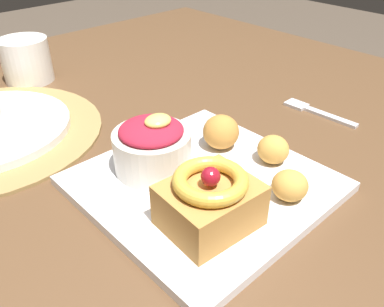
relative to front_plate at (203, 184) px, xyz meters
The scene contains 9 objects.
dining_table 0.21m from the front_plate, 87.79° to the left, with size 1.20×1.03×0.73m.
front_plate is the anchor object (origin of this frame).
cake_slice 0.08m from the front_plate, 129.90° to the right, with size 0.10×0.08×0.07m.
berry_ramekin 0.08m from the front_plate, 115.28° to the left, with size 0.09×0.09×0.07m.
fritter_front 0.10m from the front_plate, 19.08° to the right, with size 0.04×0.04×0.04m, color gold.
fritter_middle 0.08m from the front_plate, 28.71° to the left, with size 0.05×0.05×0.05m, color #BC7F38.
fritter_back 0.10m from the front_plate, 62.58° to the right, with size 0.04×0.04×0.03m, color gold.
fork 0.27m from the front_plate, ahead, with size 0.03×0.13×0.00m.
coffee_mug 0.47m from the front_plate, 90.97° to the left, with size 0.09×0.09×0.08m, color silver.
Camera 1 is at (-0.28, -0.46, 1.03)m, focal length 37.57 mm.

